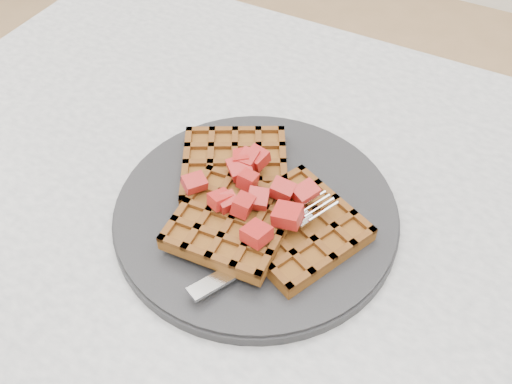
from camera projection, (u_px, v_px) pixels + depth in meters
table at (335, 330)px, 0.64m from camera, size 1.20×0.80×0.75m
plate at (256, 212)px, 0.60m from camera, size 0.30×0.30×0.02m
waffles at (254, 203)px, 0.58m from camera, size 0.25×0.21×0.03m
strawberry_pile at (256, 183)px, 0.56m from camera, size 0.15×0.15×0.02m
fork at (275, 245)px, 0.55m from camera, size 0.10×0.17×0.02m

